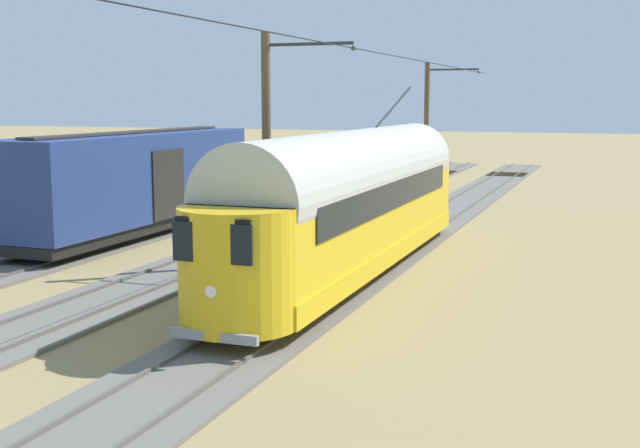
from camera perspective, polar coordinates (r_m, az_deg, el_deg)
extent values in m
plane|color=#937F51|center=(30.27, -4.39, -1.33)|extent=(220.00, 220.00, 0.00)
cube|color=#666059|center=(28.59, 4.68, -1.82)|extent=(2.80, 80.00, 0.10)
cube|color=#59544C|center=(28.77, 3.31, -1.56)|extent=(0.07, 80.00, 0.08)
cube|color=#59544C|center=(28.40, 6.08, -1.72)|extent=(0.07, 80.00, 0.08)
cube|color=#382819|center=(59.81, 12.92, 3.45)|extent=(2.50, 0.24, 0.08)
cube|color=#382819|center=(59.16, 12.84, 3.40)|extent=(2.50, 0.24, 0.08)
cube|color=#382819|center=(58.52, 12.76, 3.35)|extent=(2.50, 0.24, 0.08)
cube|color=#382819|center=(57.88, 12.67, 3.30)|extent=(2.50, 0.24, 0.08)
cube|color=#382819|center=(57.24, 12.59, 3.24)|extent=(2.50, 0.24, 0.08)
cube|color=#666059|center=(30.26, -4.39, -1.24)|extent=(2.80, 80.00, 0.10)
cube|color=#59544C|center=(30.55, -5.61, -0.99)|extent=(0.07, 80.00, 0.08)
cube|color=#59544C|center=(29.96, -3.14, -1.15)|extent=(0.07, 80.00, 0.08)
cube|color=#382819|center=(60.62, 8.27, 3.64)|extent=(2.50, 0.24, 0.08)
cube|color=#382819|center=(59.99, 8.14, 3.60)|extent=(2.50, 0.24, 0.08)
cube|color=#382819|center=(59.36, 8.01, 3.55)|extent=(2.50, 0.24, 0.08)
cube|color=#382819|center=(58.72, 7.88, 3.50)|extent=(2.50, 0.24, 0.08)
cube|color=#382819|center=(58.09, 7.74, 3.45)|extent=(2.50, 0.24, 0.08)
cube|color=#666059|center=(32.61, -12.33, -0.71)|extent=(2.80, 80.00, 0.10)
cube|color=#59544C|center=(32.98, -13.39, -0.48)|extent=(0.07, 80.00, 0.08)
cube|color=#59544C|center=(32.22, -11.26, -0.62)|extent=(0.07, 80.00, 0.08)
cube|color=#382819|center=(61.83, 3.77, 3.81)|extent=(2.50, 0.24, 0.08)
cube|color=#382819|center=(61.20, 3.60, 3.76)|extent=(2.50, 0.24, 0.08)
cube|color=#382819|center=(60.58, 3.42, 3.71)|extent=(2.50, 0.24, 0.08)
cube|color=#382819|center=(59.96, 3.24, 3.67)|extent=(2.50, 0.24, 0.08)
cube|color=#382819|center=(59.34, 3.06, 3.62)|extent=(2.50, 0.24, 0.08)
cube|color=gold|center=(24.76, 2.26, -1.87)|extent=(2.65, 15.69, 0.55)
cube|color=gold|center=(24.64, 2.27, -0.15)|extent=(2.55, 15.69, 0.95)
cube|color=gold|center=(24.51, 2.29, 2.16)|extent=(2.55, 15.69, 1.05)
cylinder|color=#B7B7B2|center=(24.46, 2.30, 3.38)|extent=(2.65, 15.37, 2.65)
cylinder|color=gold|center=(17.45, -5.61, -2.96)|extent=(2.55, 2.55, 2.55)
cylinder|color=gold|center=(32.05, 6.56, 2.27)|extent=(2.55, 2.55, 2.55)
cube|color=black|center=(16.28, -7.39, -0.20)|extent=(1.63, 0.08, 0.36)
cube|color=black|center=(16.30, -7.44, -1.31)|extent=(1.73, 0.06, 0.80)
cube|color=black|center=(24.93, -0.55, 2.28)|extent=(0.04, 13.18, 0.80)
cube|color=black|center=(24.15, 5.22, 2.04)|extent=(0.04, 13.18, 0.80)
cylinder|color=silver|center=(16.41, -7.52, -4.63)|extent=(0.24, 0.06, 0.24)
cube|color=gray|center=(16.70, -7.35, -7.68)|extent=(1.94, 0.12, 0.20)
cylinder|color=black|center=(28.73, 5.14, 8.09)|extent=(0.07, 4.43, 1.39)
cylinder|color=black|center=(20.45, -4.00, -4.52)|extent=(0.10, 0.76, 0.76)
cylinder|color=black|center=(19.92, -0.22, -4.85)|extent=(0.10, 0.76, 0.76)
cylinder|color=black|center=(29.73, 3.92, -0.41)|extent=(0.10, 0.76, 0.76)
cylinder|color=black|center=(29.37, 6.61, -0.56)|extent=(0.10, 0.76, 0.76)
cube|color=navy|center=(32.15, -12.66, 3.25)|extent=(2.90, 13.39, 3.20)
cube|color=#332D28|center=(32.04, -12.76, 6.21)|extent=(0.70, 12.05, 0.08)
cube|color=black|center=(32.36, -12.56, 0.08)|extent=(2.70, 13.39, 0.36)
cube|color=black|center=(31.40, -10.37, 2.73)|extent=(0.06, 2.20, 2.56)
cylinder|color=black|center=(36.00, -7.58, 1.16)|extent=(0.10, 0.84, 0.84)
cylinder|color=black|center=(36.69, -9.57, 1.25)|extent=(0.10, 0.84, 0.84)
cylinder|color=black|center=(28.14, -16.47, -1.17)|extent=(0.10, 0.84, 0.84)
cylinder|color=black|center=(29.01, -18.75, -0.99)|extent=(0.10, 0.84, 0.84)
cylinder|color=brown|center=(46.01, 7.33, 6.50)|extent=(0.28, 0.28, 7.20)
cylinder|color=#2D2D2D|center=(45.72, 9.13, 10.46)|extent=(2.76, 0.10, 0.10)
sphere|color=#334733|center=(45.47, 10.86, 10.24)|extent=(0.16, 0.16, 0.16)
cylinder|color=brown|center=(25.36, -3.70, 4.96)|extent=(0.28, 0.28, 7.20)
cylinder|color=#2D2D2D|center=(24.84, -0.78, 12.29)|extent=(2.76, 0.10, 0.10)
sphere|color=#334733|center=(24.37, 2.32, 12.00)|extent=(0.16, 0.16, 0.16)
cylinder|color=black|center=(24.37, 2.32, 12.00)|extent=(0.03, 47.35, 0.03)
cylinder|color=black|center=(45.72, 9.13, 10.46)|extent=(2.76, 0.02, 0.02)
cube|color=#382819|center=(38.03, -11.92, 0.66)|extent=(0.24, 2.40, 0.18)
cube|color=#382819|center=(38.18, -12.30, 0.68)|extent=(0.24, 2.40, 0.18)
cube|color=#382819|center=(38.35, -12.68, 0.70)|extent=(0.24, 2.40, 0.18)
cube|color=#382819|center=(38.41, -12.07, 1.01)|extent=(2.40, 0.24, 0.18)
cube|color=#382819|center=(38.16, -12.31, 0.95)|extent=(2.40, 0.24, 0.18)
cube|color=#382819|center=(37.91, -12.55, 0.90)|extent=(2.40, 0.24, 0.18)
cube|color=#382819|center=(37.98, -11.94, 1.20)|extent=(0.24, 2.40, 0.18)
cube|color=#382819|center=(38.14, -12.32, 1.22)|extent=(0.24, 2.40, 0.18)
cube|color=#382819|center=(38.30, -12.70, 1.24)|extent=(0.24, 2.40, 0.18)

